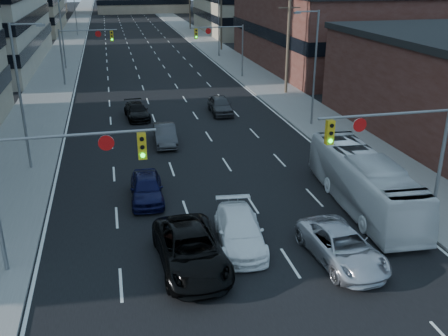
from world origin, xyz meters
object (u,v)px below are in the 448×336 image
black_pickup (191,250)px  transit_bus (364,181)px  silver_suv (342,246)px  sedan_blue (147,188)px  white_van (240,231)px

black_pickup → transit_bus: bearing=18.4°
silver_suv → sedan_blue: (-7.70, 8.08, 0.02)m
black_pickup → transit_bus: 10.53m
black_pickup → sedan_blue: size_ratio=1.34×
white_van → silver_suv: white_van is taller
silver_suv → sedan_blue: size_ratio=1.19×
transit_bus → silver_suv: bearing=-122.3°
transit_bus → black_pickup: bearing=-155.7°
black_pickup → sedan_blue: 7.18m
black_pickup → transit_bus: transit_bus is taller
white_van → sedan_blue: size_ratio=1.16×
black_pickup → silver_suv: 6.50m
black_pickup → sedan_blue: (-1.28, 7.07, -0.07)m
white_van → sedan_blue: bearing=129.3°
silver_suv → transit_bus: size_ratio=0.49×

